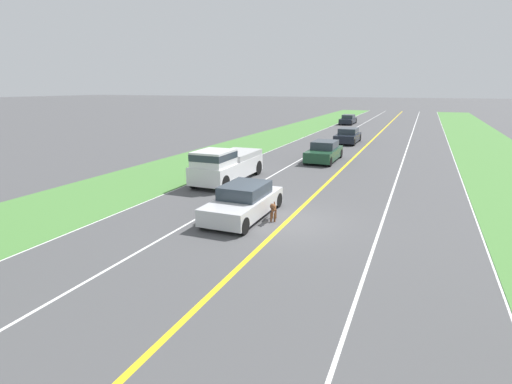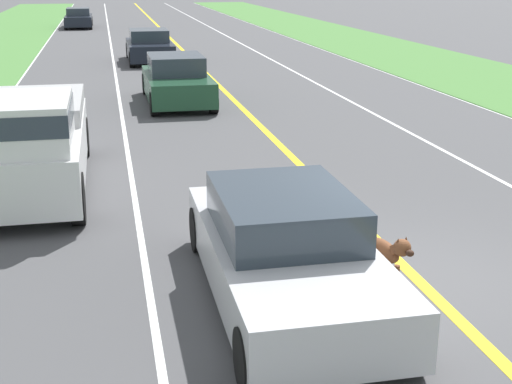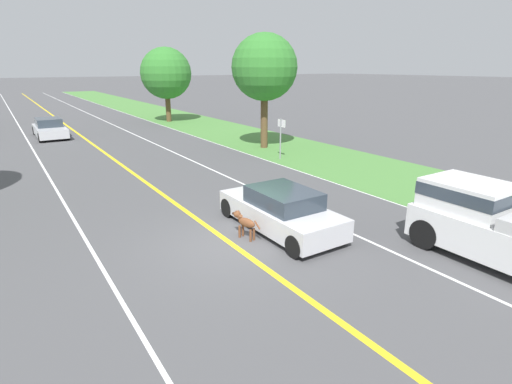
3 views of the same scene
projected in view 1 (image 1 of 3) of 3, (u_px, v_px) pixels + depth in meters
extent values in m
plane|color=#4C4C4F|center=(288.00, 221.00, 15.91)|extent=(400.00, 400.00, 0.00)
cube|color=yellow|center=(288.00, 221.00, 15.91)|extent=(0.18, 160.00, 0.01)
cube|color=white|center=(144.00, 202.00, 18.51)|extent=(0.14, 160.00, 0.01)
cube|color=white|center=(487.00, 247.00, 13.30)|extent=(0.14, 160.00, 0.01)
cube|color=white|center=(211.00, 211.00, 17.21)|extent=(0.10, 160.00, 0.01)
cube|color=white|center=(379.00, 233.00, 14.61)|extent=(0.10, 160.00, 0.01)
cube|color=#4C843D|center=(94.00, 195.00, 19.63)|extent=(6.00, 160.00, 0.03)
cube|color=silver|center=(243.00, 205.00, 16.29)|extent=(1.84, 4.51, 0.66)
cube|color=#2D3842|center=(245.00, 190.00, 16.30)|extent=(1.58, 2.16, 0.52)
cylinder|color=black|center=(203.00, 220.00, 15.01)|extent=(0.22, 0.64, 0.64)
cylinder|color=black|center=(243.00, 196.00, 18.29)|extent=(0.22, 0.64, 0.64)
cylinder|color=black|center=(243.00, 226.00, 14.39)|extent=(0.22, 0.64, 0.64)
cylinder|color=black|center=(278.00, 200.00, 17.67)|extent=(0.22, 0.64, 0.64)
ellipsoid|color=brown|center=(274.00, 208.00, 15.89)|extent=(0.36, 0.68, 0.28)
cylinder|color=brown|center=(271.00, 217.00, 15.77)|extent=(0.07, 0.07, 0.38)
cylinder|color=brown|center=(272.00, 214.00, 16.20)|extent=(0.07, 0.07, 0.38)
cylinder|color=brown|center=(275.00, 217.00, 15.75)|extent=(0.07, 0.07, 0.38)
cylinder|color=brown|center=(276.00, 214.00, 16.18)|extent=(0.07, 0.07, 0.38)
cylinder|color=brown|center=(273.00, 207.00, 15.60)|extent=(0.17, 0.20, 0.17)
sphere|color=brown|center=(273.00, 206.00, 15.48)|extent=(0.27, 0.27, 0.22)
ellipsoid|color=#331E14|center=(272.00, 208.00, 15.34)|extent=(0.12, 0.12, 0.08)
cone|color=#55301C|center=(271.00, 204.00, 15.47)|extent=(0.09, 0.09, 0.10)
cone|color=#55301C|center=(274.00, 204.00, 15.46)|extent=(0.09, 0.09, 0.10)
cylinder|color=brown|center=(275.00, 204.00, 16.29)|extent=(0.11, 0.24, 0.24)
cube|color=silver|center=(228.00, 168.00, 22.52)|extent=(1.97, 5.64, 0.92)
cube|color=silver|center=(214.00, 158.00, 20.84)|extent=(1.73, 2.13, 0.79)
cube|color=#2D3842|center=(214.00, 156.00, 20.81)|extent=(1.75, 2.16, 0.35)
cube|color=beige|center=(237.00, 154.00, 23.41)|extent=(1.93, 3.21, 0.32)
cylinder|color=black|center=(194.00, 180.00, 20.94)|extent=(0.22, 0.85, 0.85)
cylinder|color=black|center=(231.00, 165.00, 24.91)|extent=(0.22, 0.85, 0.85)
cylinder|color=black|center=(224.00, 183.00, 20.27)|extent=(0.22, 0.85, 0.85)
cylinder|color=black|center=(258.00, 168.00, 24.25)|extent=(0.22, 0.85, 0.85)
cube|color=#1E472D|center=(324.00, 154.00, 28.58)|extent=(1.84, 4.54, 0.70)
cube|color=#2D3842|center=(325.00, 145.00, 28.58)|extent=(1.59, 2.18, 0.56)
cylinder|color=black|center=(306.00, 160.00, 27.31)|extent=(0.22, 0.67, 0.67)
cylinder|color=black|center=(319.00, 152.00, 30.58)|extent=(0.22, 0.67, 0.67)
cylinder|color=black|center=(330.00, 162.00, 26.69)|extent=(0.22, 0.67, 0.67)
cylinder|color=black|center=(340.00, 153.00, 29.96)|extent=(0.22, 0.67, 0.67)
cube|color=black|center=(348.00, 137.00, 37.85)|extent=(1.89, 4.42, 0.69)
cube|color=#2D3842|center=(348.00, 131.00, 37.85)|extent=(1.62, 2.12, 0.52)
cylinder|color=black|center=(335.00, 141.00, 36.63)|extent=(0.22, 0.67, 0.67)
cylinder|color=black|center=(342.00, 137.00, 39.80)|extent=(0.22, 0.67, 0.67)
cylinder|color=black|center=(354.00, 142.00, 35.99)|extent=(0.22, 0.67, 0.67)
cylinder|color=black|center=(360.00, 138.00, 39.16)|extent=(0.22, 0.67, 0.67)
cube|color=black|center=(348.00, 121.00, 57.20)|extent=(1.78, 4.75, 0.65)
cube|color=#2D3842|center=(348.00, 116.00, 57.22)|extent=(1.53, 2.28, 0.50)
cylinder|color=black|center=(340.00, 123.00, 55.80)|extent=(0.22, 0.65, 0.65)
cylinder|color=black|center=(345.00, 121.00, 59.28)|extent=(0.22, 0.65, 0.65)
cylinder|color=black|center=(351.00, 123.00, 55.20)|extent=(0.22, 0.65, 0.65)
cylinder|color=black|center=(356.00, 121.00, 58.69)|extent=(0.22, 0.65, 0.65)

